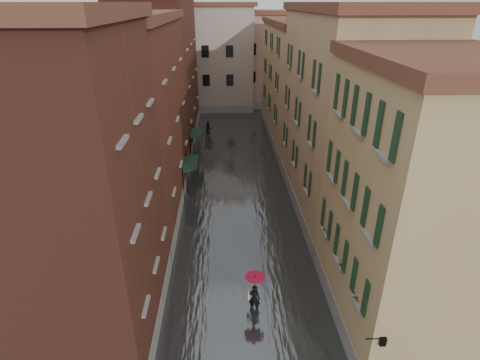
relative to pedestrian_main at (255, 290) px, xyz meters
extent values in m
plane|color=#535355|center=(-0.35, 1.40, -1.29)|extent=(120.00, 120.00, 0.00)
cube|color=#3D4244|center=(-0.35, 14.40, -1.19)|extent=(10.00, 60.00, 0.20)
cube|color=brown|center=(-7.35, -0.60, 5.21)|extent=(6.00, 8.00, 13.00)
cube|color=#5A271C|center=(-7.35, 10.40, 4.96)|extent=(6.00, 14.00, 12.50)
cube|color=brown|center=(-7.35, 25.40, 5.71)|extent=(6.00, 16.00, 14.00)
cube|color=tan|center=(6.65, -0.60, 4.46)|extent=(6.00, 8.00, 11.50)
cube|color=tan|center=(6.65, 10.40, 5.21)|extent=(6.00, 14.00, 13.00)
cube|color=tan|center=(6.65, 25.40, 4.46)|extent=(6.00, 16.00, 11.50)
cube|color=#B19D8D|center=(-3.35, 39.40, 5.21)|extent=(12.00, 9.00, 13.00)
cube|color=tan|center=(5.65, 41.40, 4.71)|extent=(10.00, 9.00, 12.00)
cube|color=#173425|center=(-3.80, 12.51, 1.26)|extent=(1.09, 2.98, 0.31)
cylinder|color=black|center=(-4.30, 11.02, 0.11)|extent=(0.06, 0.06, 2.80)
cylinder|color=black|center=(-4.30, 14.00, 0.11)|extent=(0.06, 0.06, 2.80)
cube|color=#173425|center=(-3.80, 19.78, 1.26)|extent=(1.09, 2.90, 0.31)
cylinder|color=black|center=(-4.30, 18.33, 0.11)|extent=(0.06, 0.06, 2.80)
cylinder|color=black|center=(-4.30, 21.23, 0.11)|extent=(0.06, 0.06, 2.80)
cylinder|color=black|center=(3.70, -4.60, 1.81)|extent=(0.60, 0.05, 0.05)
cube|color=black|center=(4.00, -4.60, 1.71)|extent=(0.22, 0.22, 0.35)
cube|color=beige|center=(4.00, -4.60, 1.71)|extent=(0.14, 0.14, 0.24)
cube|color=#983D31|center=(3.77, -2.83, 1.86)|extent=(0.22, 0.85, 0.18)
imported|color=#265926|center=(3.77, -2.83, 2.28)|extent=(0.59, 0.51, 0.66)
cube|color=#983D31|center=(3.77, -0.84, 1.86)|extent=(0.22, 0.85, 0.18)
imported|color=#265926|center=(3.77, -0.84, 2.28)|extent=(0.59, 0.51, 0.66)
cube|color=#983D31|center=(3.77, 1.88, 1.86)|extent=(0.22, 0.85, 0.18)
imported|color=#265926|center=(3.77, 1.88, 2.28)|extent=(0.59, 0.51, 0.66)
imported|color=black|center=(0.00, 0.00, -0.54)|extent=(0.63, 0.50, 1.51)
cube|color=beige|center=(-0.28, 0.05, -0.34)|extent=(0.08, 0.30, 0.38)
cylinder|color=black|center=(0.00, 0.00, 0.06)|extent=(0.02, 0.02, 1.00)
cone|color=#A60B29|center=(0.00, 0.00, 0.63)|extent=(0.97, 0.97, 0.28)
imported|color=black|center=(-2.91, 25.67, -0.39)|extent=(1.07, 0.97, 1.81)
camera|label=1|loc=(-1.32, -13.57, 12.21)|focal=28.00mm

